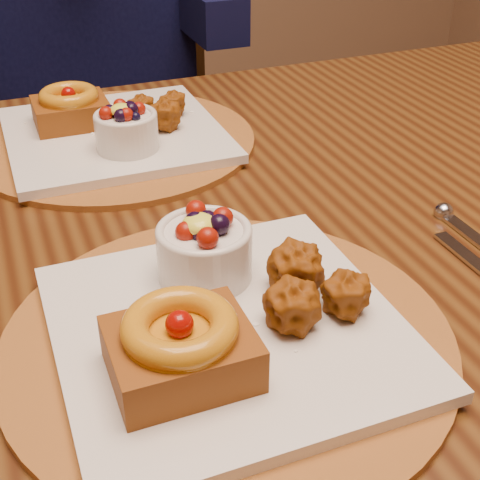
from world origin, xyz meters
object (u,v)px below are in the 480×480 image
Objects in this scene: place_setting_near at (223,317)px; place_setting_far at (113,131)px; dining_table at (163,276)px; chair_far at (134,152)px.

place_setting_near reaches higher than place_setting_far.
place_setting_far is (-0.00, 0.22, 0.10)m from dining_table.
place_setting_near is at bearing -90.07° from place_setting_far.
place_setting_far is 0.70m from chair_far.
place_setting_far is at bearing 90.51° from dining_table.
place_setting_near is 0.43m from place_setting_far.
chair_far is at bearing 81.72° from place_setting_near.
place_setting_near is 1.00× the size of place_setting_far.
place_setting_near reaches higher than dining_table.
dining_table is 1.93× the size of chair_far.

